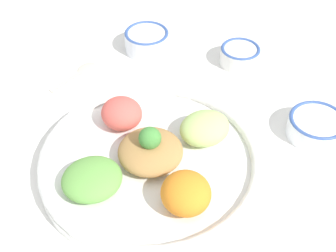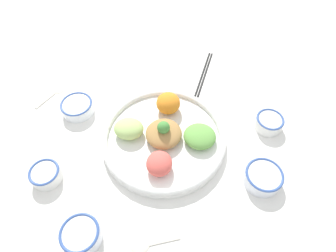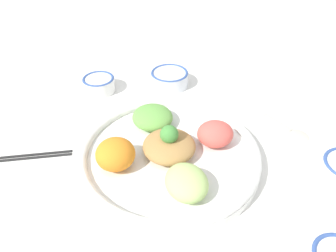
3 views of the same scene
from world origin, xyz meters
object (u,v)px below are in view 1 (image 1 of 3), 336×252
at_px(rice_bowl_blue, 316,126).
at_px(sauce_bowl_dark, 147,40).
at_px(salad_platter, 152,160).
at_px(sauce_bowl_red, 240,55).
at_px(serving_spoon_extra, 81,72).

relative_size(rice_bowl_blue, sauce_bowl_dark, 1.06).
bearing_deg(salad_platter, sauce_bowl_dark, 73.83).
relative_size(sauce_bowl_red, serving_spoon_extra, 0.69).
distance_m(rice_bowl_blue, sauce_bowl_dark, 0.42).
distance_m(salad_platter, sauce_bowl_red, 0.36).
bearing_deg(salad_platter, serving_spoon_extra, 101.08).
xyz_separation_m(sauce_bowl_red, sauce_bowl_dark, (-0.18, 0.12, 0.00)).
relative_size(sauce_bowl_red, rice_bowl_blue, 0.81).
bearing_deg(sauce_bowl_red, serving_spoon_extra, 166.72).
height_order(sauce_bowl_red, sauce_bowl_dark, sauce_bowl_dark).
distance_m(sauce_bowl_red, sauce_bowl_dark, 0.21).
distance_m(sauce_bowl_red, serving_spoon_extra, 0.35).
distance_m(salad_platter, rice_bowl_blue, 0.31).
xyz_separation_m(salad_platter, rice_bowl_blue, (0.31, -0.02, -0.00)).
relative_size(salad_platter, sauce_bowl_red, 4.47).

